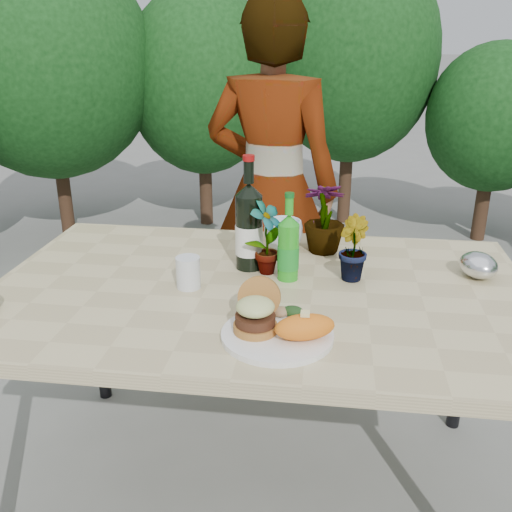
# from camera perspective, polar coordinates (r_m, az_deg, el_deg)

# --- Properties ---
(ground) EXTENTS (80.00, 80.00, 0.00)m
(ground) POSITION_cam_1_polar(r_m,az_deg,el_deg) (2.12, 0.32, -21.81)
(ground) COLOR slate
(ground) RESTS_ON ground
(patio_table) EXTENTS (1.60, 1.00, 0.75)m
(patio_table) POSITION_cam_1_polar(r_m,az_deg,el_deg) (1.72, 0.36, -4.83)
(patio_table) COLOR #C5B483
(patio_table) RESTS_ON ground
(shrub_hedge) EXTENTS (6.92, 5.10, 2.08)m
(shrub_hedge) POSITION_cam_1_polar(r_m,az_deg,el_deg) (3.04, 6.71, 15.10)
(shrub_hedge) COLOR #382316
(shrub_hedge) RESTS_ON ground
(dinner_plate) EXTENTS (0.28, 0.28, 0.01)m
(dinner_plate) POSITION_cam_1_polar(r_m,az_deg,el_deg) (1.43, 2.14, -7.91)
(dinner_plate) COLOR white
(dinner_plate) RESTS_ON patio_table
(burger_stack) EXTENTS (0.11, 0.16, 0.11)m
(burger_stack) POSITION_cam_1_polar(r_m,az_deg,el_deg) (1.42, 0.03, -5.53)
(burger_stack) COLOR #B7722D
(burger_stack) RESTS_ON dinner_plate
(sweet_potato) EXTENTS (0.17, 0.12, 0.06)m
(sweet_potato) POSITION_cam_1_polar(r_m,az_deg,el_deg) (1.39, 4.90, -7.09)
(sweet_potato) COLOR orange
(sweet_potato) RESTS_ON dinner_plate
(grilled_veg) EXTENTS (0.08, 0.05, 0.03)m
(grilled_veg) POSITION_cam_1_polar(r_m,az_deg,el_deg) (1.50, 3.18, -5.54)
(grilled_veg) COLOR olive
(grilled_veg) RESTS_ON dinner_plate
(wine_bottle) EXTENTS (0.09, 0.09, 0.36)m
(wine_bottle) POSITION_cam_1_polar(r_m,az_deg,el_deg) (1.79, -0.70, 2.81)
(wine_bottle) COLOR black
(wine_bottle) RESTS_ON patio_table
(sparkling_water) EXTENTS (0.07, 0.07, 0.27)m
(sparkling_water) POSITION_cam_1_polar(r_m,az_deg,el_deg) (1.72, 3.25, 0.77)
(sparkling_water) COLOR #219B1C
(sparkling_water) RESTS_ON patio_table
(plastic_cup) EXTENTS (0.07, 0.07, 0.09)m
(plastic_cup) POSITION_cam_1_polar(r_m,az_deg,el_deg) (1.69, -6.79, -1.65)
(plastic_cup) COLOR silver
(plastic_cup) RESTS_ON patio_table
(seedling_left) EXTENTS (0.14, 0.15, 0.24)m
(seedling_left) POSITION_cam_1_polar(r_m,az_deg,el_deg) (1.75, 1.06, 1.90)
(seedling_left) COLOR #245D1F
(seedling_left) RESTS_ON patio_table
(seedling_mid) EXTENTS (0.12, 0.13, 0.20)m
(seedling_mid) POSITION_cam_1_polar(r_m,az_deg,el_deg) (1.74, 9.56, 0.78)
(seedling_mid) COLOR #296021
(seedling_mid) RESTS_ON patio_table
(seedling_right) EXTENTS (0.16, 0.16, 0.24)m
(seedling_right) POSITION_cam_1_polar(r_m,az_deg,el_deg) (1.94, 6.87, 3.85)
(seedling_right) COLOR #26521C
(seedling_right) RESTS_ON patio_table
(blue_bowl) EXTENTS (0.16, 0.16, 0.10)m
(blue_bowl) POSITION_cam_1_polar(r_m,az_deg,el_deg) (1.97, 2.75, 2.13)
(blue_bowl) COLOR white
(blue_bowl) RESTS_ON patio_table
(foil_packet_right) EXTENTS (0.14, 0.16, 0.08)m
(foil_packet_right) POSITION_cam_1_polar(r_m,az_deg,el_deg) (1.88, 21.34, -0.85)
(foil_packet_right) COLOR silver
(foil_packet_right) RESTS_ON patio_table
(person) EXTENTS (0.65, 0.48, 1.62)m
(person) POSITION_cam_1_polar(r_m,az_deg,el_deg) (2.49, 1.61, 6.50)
(person) COLOR #A06F50
(person) RESTS_ON ground
(terracotta_pot) EXTENTS (0.17, 0.17, 0.14)m
(terracotta_pot) POSITION_cam_1_polar(r_m,az_deg,el_deg) (4.23, -16.44, 1.55)
(terracotta_pot) COLOR #C14731
(terracotta_pot) RESTS_ON ground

